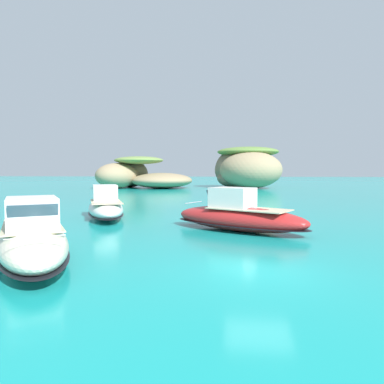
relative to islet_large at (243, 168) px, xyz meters
The scene contains 6 objects.
ground_plane 63.60m from the islet_large, 91.11° to the right, with size 400.00×400.00×0.00m, color teal.
islet_large is the anchor object (origin of this frame).
islet_small 22.52m from the islet_large, behind, with size 22.23×16.87×6.74m.
motorboat_cream 63.98m from the islet_large, 99.46° to the right, with size 7.22×9.15×2.69m.
motorboat_red 54.74m from the islet_large, 91.96° to the right, with size 9.31×6.91×2.70m.
motorboat_white 51.45m from the islet_large, 103.79° to the right, with size 5.97×9.21×2.62m.
Camera 1 is at (-1.01, -13.22, 3.78)m, focal length 32.89 mm.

